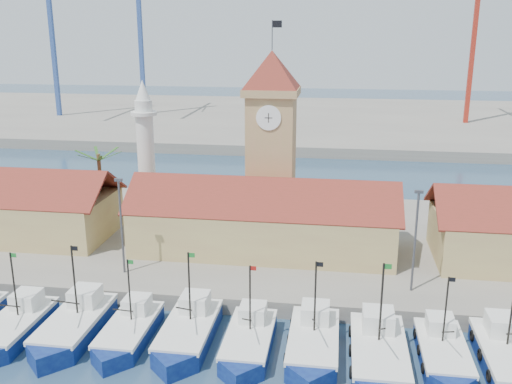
# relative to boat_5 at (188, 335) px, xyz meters

# --- Properties ---
(ground) EXTENTS (400.00, 400.00, 0.00)m
(ground) POSITION_rel_boat_5_xyz_m (3.58, -3.11, -0.78)
(ground) COLOR #1D3D4F
(ground) RESTS_ON ground
(quay) EXTENTS (140.00, 32.00, 1.50)m
(quay) POSITION_rel_boat_5_xyz_m (3.58, 20.89, -0.03)
(quay) COLOR gray
(quay) RESTS_ON ground
(terminal) EXTENTS (240.00, 80.00, 2.00)m
(terminal) POSITION_rel_boat_5_xyz_m (3.58, 106.89, 0.22)
(terminal) COLOR gray
(terminal) RESTS_ON ground
(boat_2) EXTENTS (3.48, 9.54, 7.22)m
(boat_2) POSITION_rel_boat_5_xyz_m (-13.72, -1.19, -0.04)
(boat_2) COLOR #0B1655
(boat_2) RESTS_ON ground
(boat_3) EXTENTS (3.74, 10.26, 7.76)m
(boat_3) POSITION_rel_boat_5_xyz_m (-9.12, -0.41, 0.02)
(boat_3) COLOR #0B1655
(boat_3) RESTS_ON ground
(boat_4) EXTENTS (3.32, 9.09, 6.88)m
(boat_4) POSITION_rel_boat_5_xyz_m (-4.64, -0.39, -0.07)
(boat_4) COLOR #0B1655
(boat_4) RESTS_ON ground
(boat_5) EXTENTS (3.66, 10.02, 7.58)m
(boat_5) POSITION_rel_boat_5_xyz_m (0.00, 0.00, 0.00)
(boat_5) COLOR #0B1655
(boat_5) RESTS_ON ground
(boat_6) EXTENTS (3.40, 9.30, 7.04)m
(boat_6) POSITION_rel_boat_5_xyz_m (4.80, -0.54, -0.06)
(boat_6) COLOR #0B1655
(boat_6) RESTS_ON ground
(boat_7) EXTENTS (3.65, 9.99, 7.56)m
(boat_7) POSITION_rel_boat_5_xyz_m (9.61, -0.29, -0.00)
(boat_7) COLOR #0B1655
(boat_7) RESTS_ON ground
(boat_8) EXTENTS (3.92, 10.73, 8.12)m
(boat_8) POSITION_rel_boat_5_xyz_m (14.32, -1.23, 0.06)
(boat_8) COLOR #0B1655
(boat_8) RESTS_ON ground
(boat_9) EXTENTS (3.33, 9.12, 6.90)m
(boat_9) POSITION_rel_boat_5_xyz_m (18.93, -0.11, -0.07)
(boat_9) COLOR #0B1655
(boat_9) RESTS_ON ground
(boat_10) EXTENTS (3.76, 10.30, 7.79)m
(boat_10) POSITION_rel_boat_5_xyz_m (23.37, -0.32, 0.02)
(boat_10) COLOR #0B1655
(boat_10) RESTS_ON ground
(hall_center) EXTENTS (27.04, 10.13, 7.61)m
(hall_center) POSITION_rel_boat_5_xyz_m (3.58, 16.89, 3.20)
(hall_center) COLOR tan
(hall_center) RESTS_ON quay
(clock_tower) EXTENTS (5.80, 5.80, 22.70)m
(clock_tower) POSITION_rel_boat_5_xyz_m (3.58, 22.88, 11.18)
(clock_tower) COLOR tan
(clock_tower) RESTS_ON quay
(minaret) EXTENTS (3.00, 3.00, 16.30)m
(minaret) POSITION_rel_boat_5_xyz_m (-11.42, 24.89, 8.94)
(minaret) COLOR silver
(minaret) RESTS_ON quay
(palm_tree) EXTENTS (5.60, 5.03, 8.39)m
(palm_tree) POSITION_rel_boat_5_xyz_m (-16.42, 22.89, 5.46)
(palm_tree) COLOR brown
(palm_tree) RESTS_ON quay
(lamp_posts) EXTENTS (80.70, 0.25, 9.03)m
(lamp_posts) POSITION_rel_boat_5_xyz_m (4.08, 8.89, 5.69)
(lamp_posts) COLOR #3F3F44
(lamp_posts) RESTS_ON quay
(crane_blue_far) EXTENTS (1.00, 34.63, 46.53)m
(crane_blue_far) POSITION_rel_boat_5_xyz_m (-60.31, 97.32, 27.19)
(crane_blue_far) COLOR #304D92
(crane_blue_far) RESTS_ON terminal
(crane_blue_near) EXTENTS (1.00, 31.16, 38.92)m
(crane_blue_near) POSITION_rel_boat_5_xyz_m (-39.74, 103.62, 22.70)
(crane_blue_near) COLOR #304D92
(crane_blue_near) RESTS_ON terminal
(crane_red_right) EXTENTS (1.00, 34.06, 44.59)m
(crane_red_right) POSITION_rel_boat_5_xyz_m (40.16, 100.35, 26.07)
(crane_red_right) COLOR #AB281A
(crane_red_right) RESTS_ON terminal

